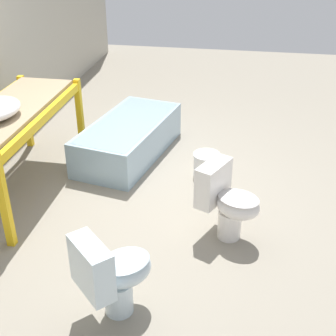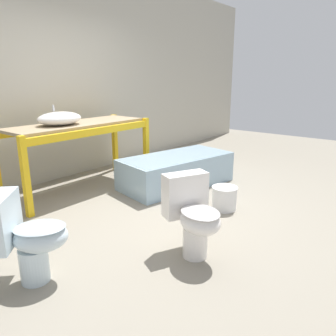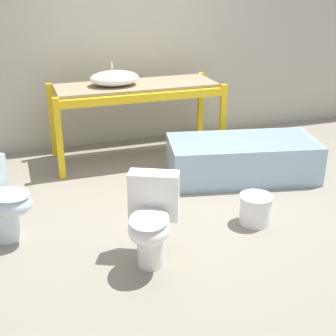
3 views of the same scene
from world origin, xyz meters
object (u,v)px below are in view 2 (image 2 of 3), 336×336
at_px(bathtub_main, 176,168).
at_px(toilet_near, 194,214).
at_px(toilet_far, 26,236).
at_px(bucket_white, 224,197).
at_px(sink_basin, 60,118).

height_order(bathtub_main, toilet_near, toilet_near).
bearing_deg(toilet_far, bucket_white, -57.08).
relative_size(sink_basin, bucket_white, 1.89).
xyz_separation_m(toilet_far, bucket_white, (2.19, -0.46, -0.24)).
bearing_deg(sink_basin, toilet_near, -96.19).
xyz_separation_m(sink_basin, bathtub_main, (1.20, -0.97, -0.76)).
distance_m(toilet_far, bucket_white, 2.25).
xyz_separation_m(bathtub_main, toilet_near, (-1.44, -1.28, 0.13)).
height_order(sink_basin, bucket_white, sink_basin).
bearing_deg(toilet_far, bathtub_main, -33.47).
distance_m(toilet_near, bucket_white, 1.14).
bearing_deg(toilet_far, sink_basin, 2.77).
distance_m(bathtub_main, toilet_far, 2.61).
bearing_deg(bucket_white, sink_basin, 113.08).
xyz_separation_m(sink_basin, bucket_white, (0.84, -1.96, -0.86)).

